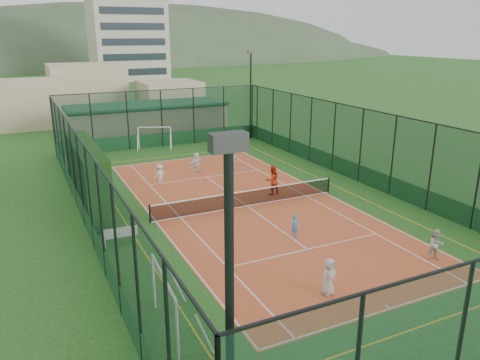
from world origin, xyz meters
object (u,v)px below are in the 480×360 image
(futsal_goal_near, at_px, (164,305))
(child_near_mid, at_px, (295,226))
(apartment_tower, at_px, (125,7))
(child_near_left, at_px, (329,277))
(child_far_right, at_px, (233,160))
(clubhouse, at_px, (148,120))
(child_far_left, at_px, (160,174))
(child_near_right, at_px, (436,245))
(futsal_goal_far, at_px, (155,138))
(floodlight_ne, at_px, (251,95))
(white_bench, at_px, (120,235))
(child_far_back, at_px, (196,162))
(floodlight_sw, at_px, (230,359))
(coach, at_px, (272,180))

(futsal_goal_near, relative_size, child_near_mid, 2.82)
(futsal_goal_near, bearing_deg, apartment_tower, -9.21)
(child_near_left, xyz_separation_m, child_far_right, (3.88, 17.31, -0.00))
(apartment_tower, bearing_deg, clubhouse, -101.31)
(child_far_left, bearing_deg, child_near_right, 101.20)
(futsal_goal_far, height_order, child_far_right, futsal_goal_far)
(floodlight_ne, relative_size, apartment_tower, 0.28)
(child_near_mid, bearing_deg, floodlight_ne, 62.57)
(child_near_left, bearing_deg, floodlight_ne, 57.63)
(apartment_tower, xyz_separation_m, white_bench, (-19.80, -83.96, -14.53))
(white_bench, distance_m, child_near_right, 14.60)
(child_far_back, bearing_deg, child_near_right, 77.84)
(futsal_goal_near, xyz_separation_m, child_near_left, (6.42, -0.36, -0.32))
(child_far_back, bearing_deg, child_near_mid, 64.46)
(child_near_mid, relative_size, child_far_back, 0.81)
(futsal_goal_near, bearing_deg, child_near_right, -87.08)
(child_near_left, bearing_deg, clubhouse, 75.70)
(floodlight_sw, bearing_deg, futsal_goal_near, 84.10)
(child_near_left, bearing_deg, futsal_goal_far, 77.02)
(floodlight_ne, height_order, clubhouse, floodlight_ne)
(child_near_mid, bearing_deg, child_near_right, -53.71)
(apartment_tower, height_order, child_far_left, apartment_tower)
(floodlight_sw, bearing_deg, child_far_right, 65.23)
(clubhouse, bearing_deg, futsal_goal_near, -103.97)
(floodlight_sw, bearing_deg, child_near_mid, 52.97)
(futsal_goal_far, relative_size, child_near_right, 2.04)
(futsal_goal_near, height_order, child_far_left, futsal_goal_near)
(futsal_goal_far, bearing_deg, coach, -57.26)
(child_near_left, relative_size, child_near_mid, 1.26)
(floodlight_ne, xyz_separation_m, clubhouse, (-8.60, 5.40, -2.55))
(futsal_goal_near, distance_m, child_near_right, 12.46)
(child_near_left, distance_m, child_far_back, 17.93)
(floodlight_sw, bearing_deg, child_near_right, 27.62)
(futsal_goal_far, bearing_deg, child_near_right, -57.46)
(coach, bearing_deg, white_bench, 10.63)
(white_bench, xyz_separation_m, child_far_left, (4.38, 8.21, 0.24))
(floodlight_sw, height_order, child_near_right, floodlight_sw)
(apartment_tower, height_order, child_near_mid, apartment_tower)
(floodlight_ne, height_order, futsal_goal_near, floodlight_ne)
(child_near_mid, bearing_deg, white_bench, 153.53)
(clubhouse, bearing_deg, floodlight_sw, -102.56)
(apartment_tower, distance_m, child_far_back, 76.50)
(futsal_goal_near, height_order, child_near_mid, futsal_goal_near)
(child_near_left, height_order, child_far_right, child_near_left)
(clubhouse, height_order, futsal_goal_near, clubhouse)
(futsal_goal_far, distance_m, child_far_back, 8.67)
(child_far_back, bearing_deg, futsal_goal_near, 38.95)
(floodlight_ne, height_order, child_far_back, floodlight_ne)
(floodlight_sw, bearing_deg, white_bench, 86.87)
(child_near_right, relative_size, child_far_back, 0.97)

